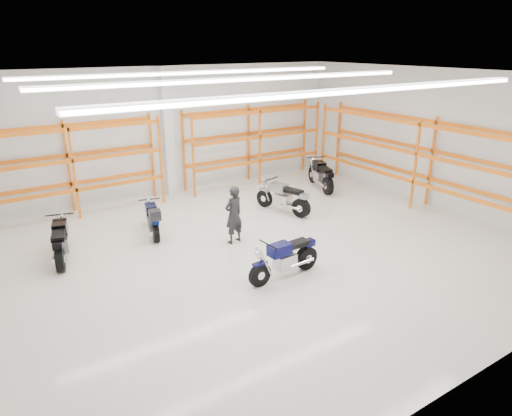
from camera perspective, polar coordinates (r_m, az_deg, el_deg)
ground at (r=12.20m, az=0.30°, el=-5.40°), size 14.00×14.00×0.00m
room_shell at (r=11.22m, az=0.25°, el=9.99°), size 14.02×12.02×4.51m
motorcycle_main at (r=10.78m, az=3.92°, el=-6.31°), size 2.00×0.66×0.98m
motorcycle_back_a at (r=12.55m, az=-23.22°, el=-3.95°), size 0.87×2.08×1.04m
motorcycle_back_b at (r=13.32m, az=-12.78°, el=-1.44°), size 0.79×1.92×0.99m
motorcycle_back_c at (r=14.78m, az=3.62°, el=1.21°), size 0.87×2.07×1.04m
motorcycle_back_d at (r=17.37m, az=8.15°, el=4.01°), size 1.03×2.17×1.10m
standing_man at (r=12.45m, az=-2.81°, el=-0.83°), size 0.66×0.51×1.62m
structural_column at (r=16.48m, az=-11.01°, el=9.19°), size 0.32×0.32×4.50m
pallet_racking_back_left at (r=15.32m, az=-22.24°, el=5.49°), size 5.67×0.87×3.00m
pallet_racking_back_right at (r=17.81m, az=-0.23°, el=8.81°), size 5.67×0.87×3.00m
pallet_racking_side at (r=15.93m, az=20.32°, el=6.34°), size 0.87×9.07×3.00m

